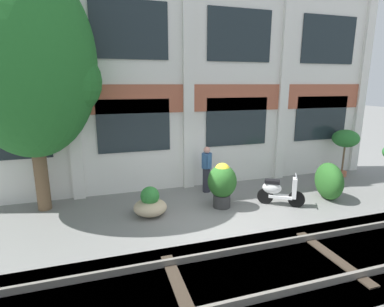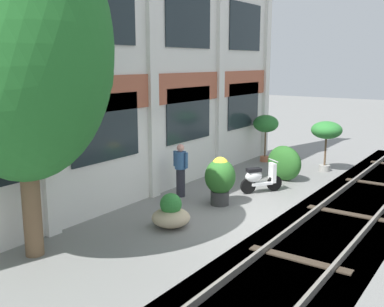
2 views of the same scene
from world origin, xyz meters
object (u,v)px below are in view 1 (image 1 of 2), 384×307
broadleaf_tree (28,65)px  potted_plant_tall_urn (346,140)px  potted_plant_wide_bowl (150,204)px  topiary_hedge (329,181)px  resident_by_doorway (207,168)px  scooter_near_curb (279,191)px  potted_plant_fluted_column (222,182)px

broadleaf_tree → potted_plant_tall_urn: broadleaf_tree is taller
broadleaf_tree → potted_plant_wide_bowl: 4.90m
potted_plant_wide_bowl → topiary_hedge: (5.60, -0.46, 0.27)m
resident_by_doorway → topiary_hedge: size_ratio=1.23×
potted_plant_wide_bowl → topiary_hedge: bearing=-4.7°
potted_plant_tall_urn → potted_plant_wide_bowl: potted_plant_tall_urn is taller
scooter_near_curb → resident_by_doorway: bearing=168.5°
broadleaf_tree → topiary_hedge: broadleaf_tree is taller
scooter_near_curb → topiary_hedge: size_ratio=0.94×
potted_plant_wide_bowl → resident_by_doorway: bearing=30.8°
scooter_near_curb → resident_by_doorway: resident_by_doorway is taller
potted_plant_fluted_column → potted_plant_tall_urn: 5.94m
broadleaf_tree → potted_plant_fluted_column: (4.99, -1.39, -3.28)m
broadleaf_tree → scooter_near_curb: 7.79m
broadleaf_tree → scooter_near_curb: broadleaf_tree is taller
potted_plant_wide_bowl → scooter_near_curb: scooter_near_curb is taller
potted_plant_fluted_column → potted_plant_tall_urn: size_ratio=0.73×
potted_plant_fluted_column → topiary_hedge: potted_plant_fluted_column is taller
potted_plant_wide_bowl → scooter_near_curb: 3.82m
potted_plant_fluted_column → resident_by_doorway: 1.35m
potted_plant_fluted_column → resident_by_doorway: resident_by_doorway is taller
broadleaf_tree → potted_plant_wide_bowl: size_ratio=7.27×
resident_by_doorway → potted_plant_tall_urn: bearing=5.0°
scooter_near_curb → potted_plant_fluted_column: bearing=-158.1°
potted_plant_wide_bowl → scooter_near_curb: bearing=-6.9°
potted_plant_fluted_column → potted_plant_wide_bowl: potted_plant_fluted_column is taller
scooter_near_curb → topiary_hedge: 1.81m
potted_plant_wide_bowl → resident_by_doorway: size_ratio=0.60×
broadleaf_tree → potted_plant_wide_bowl: broadleaf_tree is taller
potted_plant_fluted_column → potted_plant_wide_bowl: bearing=177.7°
potted_plant_tall_urn → potted_plant_wide_bowl: (-7.85, -1.32, -1.14)m
broadleaf_tree → scooter_near_curb: bearing=-14.8°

